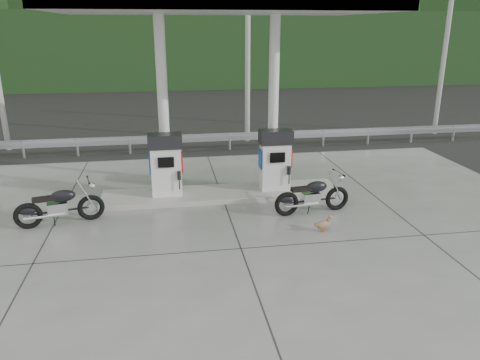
{
  "coord_description": "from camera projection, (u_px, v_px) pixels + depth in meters",
  "views": [
    {
      "loc": [
        -1.56,
        -10.49,
        4.83
      ],
      "look_at": [
        0.3,
        1.0,
        1.0
      ],
      "focal_mm": 35.0,
      "sensor_mm": 36.0,
      "label": 1
    }
  ],
  "objects": [
    {
      "name": "ground",
      "position": [
        234.0,
        231.0,
        11.58
      ],
      "size": [
        160.0,
        160.0,
        0.0
      ],
      "primitive_type": "plane",
      "color": "black",
      "rests_on": "ground"
    },
    {
      "name": "gas_pump_right",
      "position": [
        275.0,
        160.0,
        13.84
      ],
      "size": [
        0.95,
        0.55,
        1.8
      ],
      "primitive_type": null,
      "color": "silver",
      "rests_on": "pump_island"
    },
    {
      "name": "road",
      "position": [
        199.0,
        132.0,
        22.37
      ],
      "size": [
        60.0,
        7.0,
        0.01
      ],
      "primitive_type": "cube",
      "color": "black",
      "rests_on": "ground"
    },
    {
      "name": "pump_island",
      "position": [
        222.0,
        194.0,
        13.9
      ],
      "size": [
        7.0,
        1.4,
        0.15
      ],
      "primitive_type": "cube",
      "color": "gray",
      "rests_on": "forecourt_apron"
    },
    {
      "name": "gas_pump_left",
      "position": [
        166.0,
        165.0,
        13.35
      ],
      "size": [
        0.95,
        0.55,
        1.8
      ],
      "primitive_type": null,
      "color": "silver",
      "rests_on": "pump_island"
    },
    {
      "name": "motorcycle_left",
      "position": [
        60.0,
        206.0,
        11.83
      ],
      "size": [
        2.14,
        1.09,
        0.97
      ],
      "primitive_type": null,
      "rotation": [
        0.0,
        0.0,
        0.23
      ],
      "color": "black",
      "rests_on": "forecourt_apron"
    },
    {
      "name": "canopy_roof",
      "position": [
        220.0,
        5.0,
        12.25
      ],
      "size": [
        8.5,
        5.0,
        0.4
      ],
      "primitive_type": "cube",
      "color": "silver",
      "rests_on": "canopy_column_left"
    },
    {
      "name": "utility_pole_b",
      "position": [
        248.0,
        47.0,
        19.54
      ],
      "size": [
        0.22,
        0.22,
        8.0
      ],
      "primitive_type": "cylinder",
      "color": "#979691",
      "rests_on": "ground"
    },
    {
      "name": "guardrail",
      "position": [
        205.0,
        134.0,
        18.86
      ],
      "size": [
        26.0,
        0.16,
        1.42
      ],
      "primitive_type": null,
      "color": "#9D9EA5",
      "rests_on": "ground"
    },
    {
      "name": "duck",
      "position": [
        323.0,
        225.0,
        11.48
      ],
      "size": [
        0.5,
        0.25,
        0.35
      ],
      "primitive_type": null,
      "rotation": [
        0.0,
        0.0,
        0.25
      ],
      "color": "brown",
      "rests_on": "forecourt_apron"
    },
    {
      "name": "motorcycle_right",
      "position": [
        312.0,
        196.0,
        12.56
      ],
      "size": [
        2.08,
        0.89,
        0.95
      ],
      "primitive_type": null,
      "rotation": [
        0.0,
        0.0,
        0.13
      ],
      "color": "black",
      "rests_on": "forecourt_apron"
    },
    {
      "name": "forested_hills",
      "position": [
        173.0,
        61.0,
        67.84
      ],
      "size": [
        100.0,
        40.0,
        140.0
      ],
      "primitive_type": null,
      "color": "black",
      "rests_on": "ground"
    },
    {
      "name": "canopy_column_left",
      "position": [
        163.0,
        107.0,
        13.23
      ],
      "size": [
        0.3,
        0.3,
        5.0
      ],
      "primitive_type": "cylinder",
      "color": "white",
      "rests_on": "pump_island"
    },
    {
      "name": "tree_band",
      "position": [
        181.0,
        50.0,
        38.78
      ],
      "size": [
        80.0,
        6.0,
        6.0
      ],
      "primitive_type": "cube",
      "color": "black",
      "rests_on": "ground"
    },
    {
      "name": "utility_pole_c",
      "position": [
        445.0,
        46.0,
        20.91
      ],
      "size": [
        0.22,
        0.22,
        8.0
      ],
      "primitive_type": "cylinder",
      "color": "#979691",
      "rests_on": "ground"
    },
    {
      "name": "forecourt_apron",
      "position": [
        234.0,
        231.0,
        11.58
      ],
      "size": [
        18.0,
        14.0,
        0.02
      ],
      "primitive_type": "cube",
      "color": "slate",
      "rests_on": "ground"
    },
    {
      "name": "canopy_column_right",
      "position": [
        273.0,
        104.0,
        13.71
      ],
      "size": [
        0.3,
        0.3,
        5.0
      ],
      "primitive_type": "cylinder",
      "color": "white",
      "rests_on": "pump_island"
    }
  ]
}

